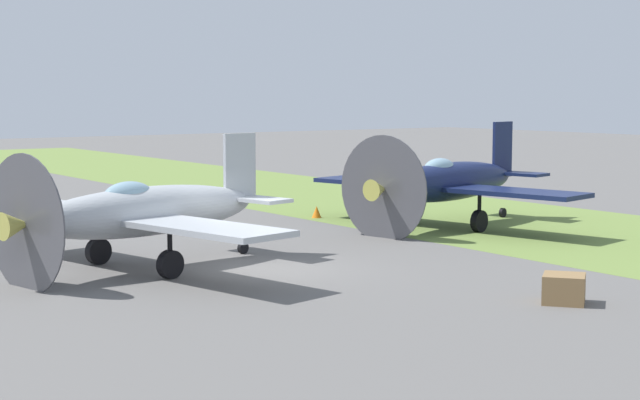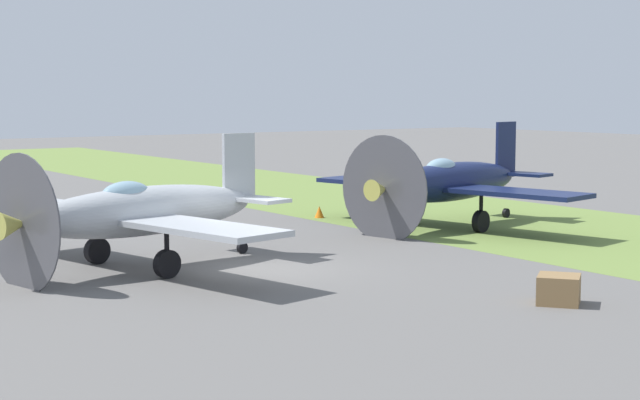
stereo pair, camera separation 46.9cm
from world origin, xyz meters
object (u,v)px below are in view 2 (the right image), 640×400
at_px(airplane_wingman, 449,182).
at_px(supply_crate, 559,290).
at_px(runway_marker_cone, 319,212).
at_px(airplane_lead, 141,212).

relative_size(airplane_wingman, supply_crate, 11.70).
height_order(airplane_wingman, supply_crate, airplane_wingman).
relative_size(airplane_wingman, runway_marker_cone, 23.93).
height_order(supply_crate, runway_marker_cone, supply_crate).
xyz_separation_m(airplane_lead, runway_marker_cone, (6.37, -10.00, -1.30)).
relative_size(airplane_lead, runway_marker_cone, 23.37).
xyz_separation_m(airplane_wingman, supply_crate, (-10.95, 6.52, -1.24)).
bearing_deg(airplane_lead, runway_marker_cone, -69.65).
distance_m(airplane_wingman, runway_marker_cone, 5.35).
bearing_deg(supply_crate, runway_marker_cone, -15.32).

